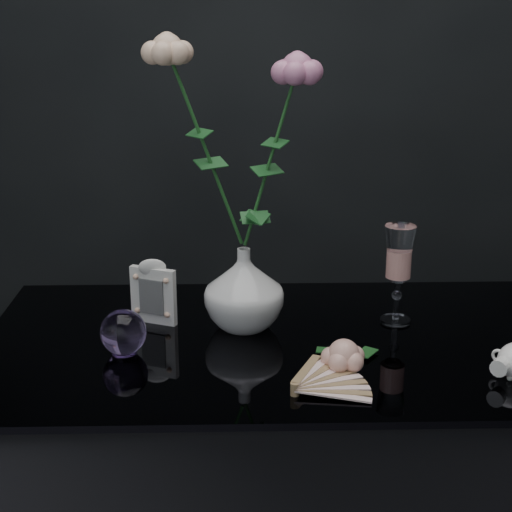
{
  "coord_description": "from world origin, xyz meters",
  "views": [
    {
      "loc": [
        -0.08,
        -1.22,
        1.33
      ],
      "look_at": [
        -0.04,
        0.04,
        0.92
      ],
      "focal_mm": 55.0,
      "sensor_mm": 36.0,
      "label": 1
    }
  ],
  "objects_px": {
    "wine_glass": "(398,275)",
    "loose_rose": "(344,355)",
    "paperweight": "(123,332)",
    "vase": "(244,289)",
    "picture_frame": "(153,291)"
  },
  "relations": [
    {
      "from": "vase",
      "to": "paperweight",
      "type": "distance_m",
      "value": 0.23
    },
    {
      "from": "wine_glass",
      "to": "loose_rose",
      "type": "distance_m",
      "value": 0.25
    },
    {
      "from": "wine_glass",
      "to": "paperweight",
      "type": "bearing_deg",
      "value": -165.28
    },
    {
      "from": "paperweight",
      "to": "vase",
      "type": "bearing_deg",
      "value": 27.64
    },
    {
      "from": "wine_glass",
      "to": "paperweight",
      "type": "height_order",
      "value": "wine_glass"
    },
    {
      "from": "wine_glass",
      "to": "paperweight",
      "type": "relative_size",
      "value": 2.37
    },
    {
      "from": "wine_glass",
      "to": "paperweight",
      "type": "distance_m",
      "value": 0.51
    },
    {
      "from": "vase",
      "to": "wine_glass",
      "type": "distance_m",
      "value": 0.28
    },
    {
      "from": "wine_glass",
      "to": "loose_rose",
      "type": "height_order",
      "value": "wine_glass"
    },
    {
      "from": "vase",
      "to": "wine_glass",
      "type": "xyz_separation_m",
      "value": [
        0.28,
        0.02,
        0.02
      ]
    },
    {
      "from": "wine_glass",
      "to": "loose_rose",
      "type": "relative_size",
      "value": 1.17
    },
    {
      "from": "paperweight",
      "to": "picture_frame",
      "type": "bearing_deg",
      "value": 74.4
    },
    {
      "from": "paperweight",
      "to": "loose_rose",
      "type": "xyz_separation_m",
      "value": [
        0.36,
        -0.07,
        -0.01
      ]
    },
    {
      "from": "vase",
      "to": "paperweight",
      "type": "relative_size",
      "value": 1.93
    },
    {
      "from": "wine_glass",
      "to": "loose_rose",
      "type": "bearing_deg",
      "value": -121.6
    }
  ]
}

